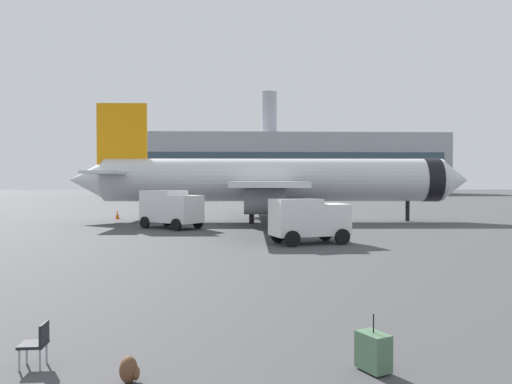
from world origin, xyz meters
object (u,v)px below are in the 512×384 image
(safety_cone_mid, at_px, (193,213))
(cargo_van, at_px, (309,219))
(safety_cone_near, at_px, (117,215))
(gate_chair, at_px, (37,342))
(traveller_backpack, at_px, (129,370))
(service_truck, at_px, (171,207))
(airplane_at_gate, at_px, (271,180))
(rolling_suitcase, at_px, (373,351))

(safety_cone_mid, bearing_deg, cargo_van, -68.38)
(safety_cone_near, bearing_deg, safety_cone_mid, 17.14)
(cargo_van, height_order, gate_chair, cargo_van)
(safety_cone_near, distance_m, traveller_backpack, 40.32)
(service_truck, bearing_deg, safety_cone_mid, 87.12)
(airplane_at_gate, height_order, service_truck, airplane_at_gate)
(traveller_backpack, bearing_deg, gate_chair, 156.90)
(cargo_van, height_order, safety_cone_mid, cargo_van)
(airplane_at_gate, xyz_separation_m, traveller_backpack, (-4.92, -35.60, -3.42))
(service_truck, bearing_deg, cargo_van, -46.29)
(gate_chair, bearing_deg, cargo_van, 67.01)
(service_truck, relative_size, gate_chair, 5.96)
(airplane_at_gate, height_order, safety_cone_mid, airplane_at_gate)
(airplane_at_gate, bearing_deg, cargo_van, -86.06)
(rolling_suitcase, height_order, gate_chair, rolling_suitcase)
(cargo_van, bearing_deg, safety_cone_mid, 111.62)
(rolling_suitcase, height_order, traveller_backpack, rolling_suitcase)
(service_truck, bearing_deg, airplane_at_gate, 38.01)
(traveller_backpack, height_order, gate_chair, gate_chair)
(service_truck, bearing_deg, rolling_suitcase, -75.10)
(safety_cone_mid, bearing_deg, service_truck, -92.88)
(safety_cone_mid, xyz_separation_m, traveller_backpack, (2.57, -41.33, -0.15))
(safety_cone_near, distance_m, gate_chair, 39.08)
(traveller_backpack, distance_m, gate_chair, 2.15)
(safety_cone_mid, height_order, gate_chair, gate_chair)
(airplane_at_gate, relative_size, gate_chair, 41.48)
(airplane_at_gate, height_order, rolling_suitcase, airplane_at_gate)
(service_truck, distance_m, safety_cone_near, 11.85)
(airplane_at_gate, height_order, safety_cone_near, airplane_at_gate)
(service_truck, relative_size, safety_cone_mid, 6.70)
(airplane_at_gate, bearing_deg, gate_chair, -101.20)
(airplane_at_gate, bearing_deg, rolling_suitcase, -90.66)
(cargo_van, distance_m, traveller_backpack, 20.59)
(safety_cone_mid, bearing_deg, rolling_suitcase, -80.19)
(airplane_at_gate, bearing_deg, traveller_backpack, -97.88)
(safety_cone_near, xyz_separation_m, rolling_suitcase, (14.09, -38.81, -0.01))
(safety_cone_near, bearing_deg, rolling_suitcase, -70.04)
(service_truck, distance_m, traveller_backpack, 29.47)
(airplane_at_gate, bearing_deg, safety_cone_near, 166.17)
(cargo_van, height_order, safety_cone_near, cargo_van)
(safety_cone_near, height_order, gate_chair, gate_chair)
(airplane_at_gate, xyz_separation_m, safety_cone_mid, (-7.49, 5.73, -3.28))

